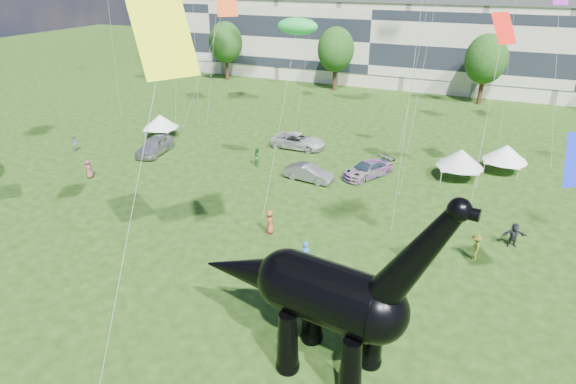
% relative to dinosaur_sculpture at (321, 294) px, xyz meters
% --- Properties ---
extents(ground, '(220.00, 220.00, 0.00)m').
position_rel_dinosaur_sculpture_xyz_m(ground, '(-4.67, -1.69, -3.72)').
color(ground, '#16330C').
rests_on(ground, ground).
extents(terrace_row, '(78.00, 11.00, 12.00)m').
position_rel_dinosaur_sculpture_xyz_m(terrace_row, '(-12.67, 60.31, 2.28)').
color(terrace_row, beige).
rests_on(terrace_row, ground).
extents(tree_far_left, '(5.20, 5.20, 9.44)m').
position_rel_dinosaur_sculpture_xyz_m(tree_far_left, '(-34.67, 51.31, 2.57)').
color(tree_far_left, '#382314').
rests_on(tree_far_left, ground).
extents(tree_mid_left, '(5.20, 5.20, 9.44)m').
position_rel_dinosaur_sculpture_xyz_m(tree_mid_left, '(-16.67, 51.31, 2.57)').
color(tree_mid_left, '#382314').
rests_on(tree_mid_left, ground).
extents(tree_mid_right, '(5.20, 5.20, 9.44)m').
position_rel_dinosaur_sculpture_xyz_m(tree_mid_right, '(3.33, 51.31, 2.57)').
color(tree_mid_right, '#382314').
rests_on(tree_mid_right, ground).
extents(dinosaur_sculpture, '(12.11, 3.86, 9.86)m').
position_rel_dinosaur_sculpture_xyz_m(dinosaur_sculpture, '(0.00, 0.00, 0.00)').
color(dinosaur_sculpture, black).
rests_on(dinosaur_sculpture, ground).
extents(car_silver, '(2.62, 5.10, 1.66)m').
position_rel_dinosaur_sculpture_xyz_m(car_silver, '(-23.83, 19.03, -2.89)').
color(car_silver, silver).
rests_on(car_silver, ground).
extents(car_grey, '(4.27, 1.91, 1.36)m').
position_rel_dinosaur_sculpture_xyz_m(car_grey, '(-7.93, 18.96, -3.04)').
color(car_grey, slate).
rests_on(car_grey, ground).
extents(car_white, '(5.39, 2.55, 1.49)m').
position_rel_dinosaur_sculpture_xyz_m(car_white, '(-11.84, 26.04, -2.98)').
color(car_white, silver).
rests_on(car_white, ground).
extents(car_dark, '(4.15, 5.19, 1.41)m').
position_rel_dinosaur_sculpture_xyz_m(car_dark, '(-3.62, 21.72, -3.02)').
color(car_dark, '#595960').
rests_on(car_dark, ground).
extents(gazebo_near, '(4.27, 4.27, 2.66)m').
position_rel_dinosaur_sculpture_xyz_m(gazebo_near, '(3.51, 24.33, -1.85)').
color(gazebo_near, silver).
rests_on(gazebo_near, ground).
extents(gazebo_far, '(4.12, 4.12, 2.55)m').
position_rel_dinosaur_sculpture_xyz_m(gazebo_far, '(6.95, 27.42, -1.93)').
color(gazebo_far, white).
rests_on(gazebo_far, ground).
extents(gazebo_left, '(4.17, 4.17, 2.45)m').
position_rel_dinosaur_sculpture_xyz_m(gazebo_left, '(-26.34, 23.37, -2.00)').
color(gazebo_left, white).
rests_on(gazebo_left, ground).
extents(visitors, '(51.74, 39.86, 1.89)m').
position_rel_dinosaur_sculpture_xyz_m(visitors, '(-3.82, 10.88, -2.87)').
color(visitors, olive).
rests_on(visitors, ground).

